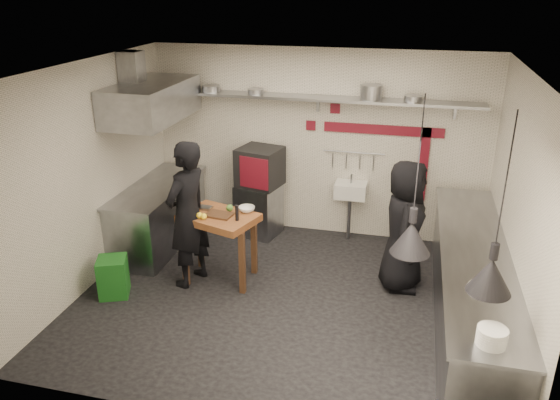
% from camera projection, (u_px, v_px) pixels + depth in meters
% --- Properties ---
extents(floor, '(5.00, 5.00, 0.00)m').
position_uv_depth(floor, '(284.00, 299.00, 6.75)').
color(floor, black).
rests_on(floor, ground).
extents(ceiling, '(5.00, 5.00, 0.00)m').
position_uv_depth(ceiling, '(285.00, 69.00, 5.70)').
color(ceiling, beige).
rests_on(ceiling, floor).
extents(wall_back, '(5.00, 0.04, 2.80)m').
position_uv_depth(wall_back, '(317.00, 144.00, 8.12)').
color(wall_back, silver).
rests_on(wall_back, floor).
extents(wall_front, '(5.00, 0.04, 2.80)m').
position_uv_depth(wall_front, '(223.00, 287.00, 4.34)').
color(wall_front, silver).
rests_on(wall_front, floor).
extents(wall_left, '(0.04, 4.20, 2.80)m').
position_uv_depth(wall_left, '(89.00, 176.00, 6.78)').
color(wall_left, silver).
rests_on(wall_left, floor).
extents(wall_right, '(0.04, 4.20, 2.80)m').
position_uv_depth(wall_right, '(518.00, 215.00, 5.67)').
color(wall_right, silver).
rests_on(wall_right, floor).
extents(red_band_horiz, '(1.70, 0.02, 0.14)m').
position_uv_depth(red_band_horiz, '(383.00, 130.00, 7.78)').
color(red_band_horiz, maroon).
rests_on(red_band_horiz, wall_back).
extents(red_band_vert, '(0.14, 0.02, 1.10)m').
position_uv_depth(red_band_vert, '(423.00, 165.00, 7.83)').
color(red_band_vert, maroon).
rests_on(red_band_vert, wall_back).
extents(red_tile_a, '(0.14, 0.02, 0.14)m').
position_uv_depth(red_tile_a, '(335.00, 109.00, 7.84)').
color(red_tile_a, maroon).
rests_on(red_tile_a, wall_back).
extents(red_tile_b, '(0.14, 0.02, 0.14)m').
position_uv_depth(red_tile_b, '(311.00, 125.00, 8.02)').
color(red_tile_b, maroon).
rests_on(red_tile_b, wall_back).
extents(back_shelf, '(4.60, 0.34, 0.04)m').
position_uv_depth(back_shelf, '(316.00, 98.00, 7.69)').
color(back_shelf, gray).
rests_on(back_shelf, wall_back).
extents(shelf_bracket_left, '(0.04, 0.06, 0.24)m').
position_uv_depth(shelf_bracket_left, '(195.00, 97.00, 8.28)').
color(shelf_bracket_left, gray).
rests_on(shelf_bracket_left, wall_back).
extents(shelf_bracket_mid, '(0.04, 0.06, 0.24)m').
position_uv_depth(shelf_bracket_mid, '(318.00, 103.00, 7.86)').
color(shelf_bracket_mid, gray).
rests_on(shelf_bracket_mid, wall_back).
extents(shelf_bracket_right, '(0.04, 0.06, 0.24)m').
position_uv_depth(shelf_bracket_right, '(455.00, 110.00, 7.44)').
color(shelf_bracket_right, gray).
rests_on(shelf_bracket_right, wall_back).
extents(pan_far_left, '(0.34, 0.34, 0.09)m').
position_uv_depth(pan_far_left, '(211.00, 89.00, 8.01)').
color(pan_far_left, gray).
rests_on(pan_far_left, back_shelf).
extents(pan_mid_left, '(0.26, 0.26, 0.07)m').
position_uv_depth(pan_mid_left, '(256.00, 91.00, 7.86)').
color(pan_mid_left, gray).
rests_on(pan_mid_left, back_shelf).
extents(stock_pot, '(0.36, 0.36, 0.20)m').
position_uv_depth(stock_pot, '(371.00, 92.00, 7.47)').
color(stock_pot, gray).
rests_on(stock_pot, back_shelf).
extents(pan_right, '(0.27, 0.27, 0.08)m').
position_uv_depth(pan_right, '(413.00, 98.00, 7.37)').
color(pan_right, gray).
rests_on(pan_right, back_shelf).
extents(oven_stand, '(0.70, 0.66, 0.80)m').
position_uv_depth(oven_stand, '(259.00, 209.00, 8.36)').
color(oven_stand, gray).
rests_on(oven_stand, floor).
extents(combi_oven, '(0.71, 0.68, 0.58)m').
position_uv_depth(combi_oven, '(260.00, 167.00, 8.09)').
color(combi_oven, black).
rests_on(combi_oven, oven_stand).
extents(oven_door, '(0.45, 0.13, 0.46)m').
position_uv_depth(oven_door, '(254.00, 173.00, 7.83)').
color(oven_door, maroon).
rests_on(oven_door, combi_oven).
extents(oven_glass, '(0.40, 0.11, 0.34)m').
position_uv_depth(oven_glass, '(257.00, 173.00, 7.83)').
color(oven_glass, black).
rests_on(oven_glass, oven_door).
extents(hand_sink, '(0.46, 0.34, 0.22)m').
position_uv_depth(hand_sink, '(351.00, 190.00, 8.07)').
color(hand_sink, silver).
rests_on(hand_sink, wall_back).
extents(sink_tap, '(0.03, 0.03, 0.14)m').
position_uv_depth(sink_tap, '(351.00, 179.00, 8.00)').
color(sink_tap, gray).
rests_on(sink_tap, hand_sink).
extents(sink_drain, '(0.06, 0.06, 0.66)m').
position_uv_depth(sink_drain, '(349.00, 218.00, 8.20)').
color(sink_drain, gray).
rests_on(sink_drain, floor).
extents(utensil_rail, '(0.90, 0.02, 0.02)m').
position_uv_depth(utensil_rail, '(354.00, 152.00, 7.99)').
color(utensil_rail, gray).
rests_on(utensil_rail, wall_back).
extents(counter_right, '(0.70, 3.80, 0.90)m').
position_uv_depth(counter_right, '(471.00, 289.00, 6.11)').
color(counter_right, gray).
rests_on(counter_right, floor).
extents(counter_right_top, '(0.76, 3.90, 0.03)m').
position_uv_depth(counter_right_top, '(476.00, 253.00, 5.93)').
color(counter_right_top, gray).
rests_on(counter_right_top, counter_right).
extents(plate_stack, '(0.31, 0.31, 0.15)m').
position_uv_depth(plate_stack, '(492.00, 337.00, 4.39)').
color(plate_stack, silver).
rests_on(plate_stack, counter_right_top).
extents(small_bowl_right, '(0.22, 0.22, 0.05)m').
position_uv_depth(small_bowl_right, '(479.00, 286.00, 5.20)').
color(small_bowl_right, silver).
rests_on(small_bowl_right, counter_right_top).
extents(counter_left, '(0.70, 1.90, 0.90)m').
position_uv_depth(counter_left, '(159.00, 216.00, 8.01)').
color(counter_left, gray).
rests_on(counter_left, floor).
extents(counter_left_top, '(0.76, 2.00, 0.03)m').
position_uv_depth(counter_left_top, '(156.00, 186.00, 7.83)').
color(counter_left_top, gray).
rests_on(counter_left_top, counter_left).
extents(extractor_hood, '(0.78, 1.60, 0.50)m').
position_uv_depth(extractor_hood, '(152.00, 101.00, 7.36)').
color(extractor_hood, gray).
rests_on(extractor_hood, ceiling).
extents(hood_duct, '(0.28, 0.28, 0.50)m').
position_uv_depth(hood_duct, '(132.00, 70.00, 7.26)').
color(hood_duct, gray).
rests_on(hood_duct, ceiling).
extents(green_bin, '(0.45, 0.45, 0.50)m').
position_uv_depth(green_bin, '(113.00, 277.00, 6.76)').
color(green_bin, '#19611C').
rests_on(green_bin, floor).
extents(prep_table, '(1.07, 0.89, 0.92)m').
position_uv_depth(prep_table, '(220.00, 247.00, 7.05)').
color(prep_table, brown).
rests_on(prep_table, floor).
extents(cutting_board, '(0.36, 0.28, 0.02)m').
position_uv_depth(cutting_board, '(219.00, 215.00, 6.84)').
color(cutting_board, '#482C1B').
rests_on(cutting_board, prep_table).
extents(pepper_mill, '(0.06, 0.06, 0.20)m').
position_uv_depth(pepper_mill, '(237.00, 213.00, 6.67)').
color(pepper_mill, black).
rests_on(pepper_mill, prep_table).
extents(lemon_a, '(0.10, 0.10, 0.08)m').
position_uv_depth(lemon_a, '(200.00, 215.00, 6.75)').
color(lemon_a, yellow).
rests_on(lemon_a, prep_table).
extents(lemon_b, '(0.09, 0.09, 0.08)m').
position_uv_depth(lemon_b, '(204.00, 216.00, 6.73)').
color(lemon_b, yellow).
rests_on(lemon_b, prep_table).
extents(veg_ball, '(0.12, 0.12, 0.09)m').
position_uv_depth(veg_ball, '(230.00, 208.00, 6.95)').
color(veg_ball, '#4A7C2E').
rests_on(veg_ball, prep_table).
extents(steel_tray, '(0.21, 0.15, 0.03)m').
position_uv_depth(steel_tray, '(204.00, 208.00, 7.05)').
color(steel_tray, gray).
rests_on(steel_tray, prep_table).
extents(bowl, '(0.28, 0.28, 0.07)m').
position_uv_depth(bowl, '(247.00, 209.00, 6.96)').
color(bowl, silver).
rests_on(bowl, prep_table).
extents(heat_lamp_near, '(0.45, 0.45, 1.48)m').
position_uv_depth(heat_lamp_near, '(417.00, 178.00, 4.79)').
color(heat_lamp_near, black).
rests_on(heat_lamp_near, ceiling).
extents(heat_lamp_far, '(0.44, 0.44, 1.53)m').
position_uv_depth(heat_lamp_far, '(502.00, 207.00, 4.24)').
color(heat_lamp_far, black).
rests_on(heat_lamp_far, ceiling).
extents(chef_left, '(0.63, 0.79, 1.90)m').
position_uv_depth(chef_left, '(187.00, 215.00, 6.80)').
color(chef_left, black).
rests_on(chef_left, floor).
extents(chef_right, '(0.55, 0.83, 1.69)m').
position_uv_depth(chef_right, '(404.00, 226.00, 6.73)').
color(chef_right, black).
rests_on(chef_right, floor).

